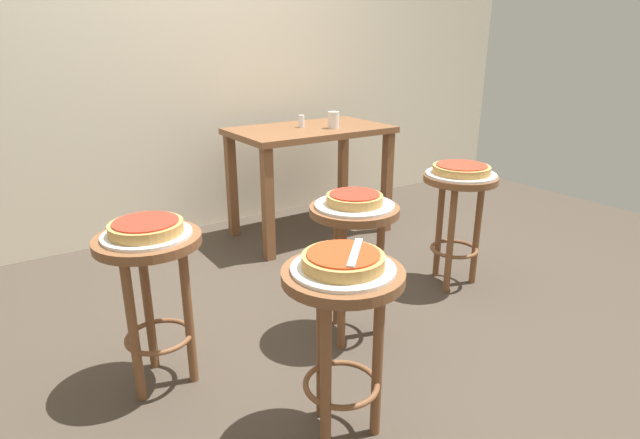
# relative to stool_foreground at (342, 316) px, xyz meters

# --- Properties ---
(ground_plane) EXTENTS (6.00, 6.00, 0.00)m
(ground_plane) POSITION_rel_stool_foreground_xyz_m (0.38, 0.69, -0.47)
(ground_plane) COLOR #42382D
(back_wall) EXTENTS (6.00, 0.10, 3.00)m
(back_wall) POSITION_rel_stool_foreground_xyz_m (0.38, 2.34, 1.03)
(back_wall) COLOR beige
(back_wall) RESTS_ON ground_plane
(stool_foreground) EXTENTS (0.39, 0.39, 0.63)m
(stool_foreground) POSITION_rel_stool_foreground_xyz_m (0.00, 0.00, 0.00)
(stool_foreground) COLOR brown
(stool_foreground) RESTS_ON ground_plane
(serving_plate_foreground) EXTENTS (0.33, 0.33, 0.01)m
(serving_plate_foreground) POSITION_rel_stool_foreground_xyz_m (0.00, 0.00, 0.17)
(serving_plate_foreground) COLOR white
(serving_plate_foreground) RESTS_ON stool_foreground
(pizza_foreground) EXTENTS (0.26, 0.26, 0.05)m
(pizza_foreground) POSITION_rel_stool_foreground_xyz_m (0.00, 0.00, 0.19)
(pizza_foreground) COLOR tan
(pizza_foreground) RESTS_ON serving_plate_foreground
(stool_middle) EXTENTS (0.39, 0.39, 0.63)m
(stool_middle) POSITION_rel_stool_foreground_xyz_m (0.42, 0.50, 0.00)
(stool_middle) COLOR brown
(stool_middle) RESTS_ON ground_plane
(serving_plate_middle) EXTENTS (0.34, 0.34, 0.01)m
(serving_plate_middle) POSITION_rel_stool_foreground_xyz_m (0.42, 0.50, 0.17)
(serving_plate_middle) COLOR silver
(serving_plate_middle) RESTS_ON stool_middle
(pizza_middle) EXTENTS (0.24, 0.24, 0.05)m
(pizza_middle) POSITION_rel_stool_foreground_xyz_m (0.42, 0.50, 0.19)
(pizza_middle) COLOR tan
(pizza_middle) RESTS_ON serving_plate_middle
(stool_leftside) EXTENTS (0.39, 0.39, 0.63)m
(stool_leftside) POSITION_rel_stool_foreground_xyz_m (1.21, 0.61, 0.00)
(stool_leftside) COLOR brown
(stool_leftside) RESTS_ON ground_plane
(serving_plate_leftside) EXTENTS (0.37, 0.37, 0.01)m
(serving_plate_leftside) POSITION_rel_stool_foreground_xyz_m (1.21, 0.61, 0.17)
(serving_plate_leftside) COLOR silver
(serving_plate_leftside) RESTS_ON stool_leftside
(pizza_leftside) EXTENTS (0.30, 0.30, 0.05)m
(pizza_leftside) POSITION_rel_stool_foreground_xyz_m (1.21, 0.61, 0.19)
(pizza_leftside) COLOR tan
(pizza_leftside) RESTS_ON serving_plate_leftside
(stool_rear) EXTENTS (0.39, 0.39, 0.63)m
(stool_rear) POSITION_rel_stool_foreground_xyz_m (-0.42, 0.63, 0.00)
(stool_rear) COLOR brown
(stool_rear) RESTS_ON ground_plane
(serving_plate_rear) EXTENTS (0.32, 0.32, 0.01)m
(serving_plate_rear) POSITION_rel_stool_foreground_xyz_m (-0.42, 0.63, 0.17)
(serving_plate_rear) COLOR silver
(serving_plate_rear) RESTS_ON stool_rear
(pizza_rear) EXTENTS (0.26, 0.26, 0.05)m
(pizza_rear) POSITION_rel_stool_foreground_xyz_m (-0.42, 0.63, 0.19)
(pizza_rear) COLOR tan
(pizza_rear) RESTS_ON serving_plate_rear
(dining_table) EXTENTS (1.04, 0.62, 0.75)m
(dining_table) POSITION_rel_stool_foreground_xyz_m (0.99, 1.74, 0.16)
(dining_table) COLOR brown
(dining_table) RESTS_ON ground_plane
(cup_near_edge) EXTENTS (0.07, 0.07, 0.11)m
(cup_near_edge) POSITION_rel_stool_foreground_xyz_m (1.10, 1.62, 0.34)
(cup_near_edge) COLOR silver
(cup_near_edge) RESTS_ON dining_table
(condiment_shaker) EXTENTS (0.04, 0.04, 0.08)m
(condiment_shaker) POSITION_rel_stool_foreground_xyz_m (0.95, 1.77, 0.32)
(condiment_shaker) COLOR white
(condiment_shaker) RESTS_ON dining_table
(pizza_server_knife) EXTENTS (0.17, 0.17, 0.01)m
(pizza_server_knife) POSITION_rel_stool_foreground_xyz_m (0.03, -0.02, 0.22)
(pizza_server_knife) COLOR silver
(pizza_server_knife) RESTS_ON pizza_foreground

